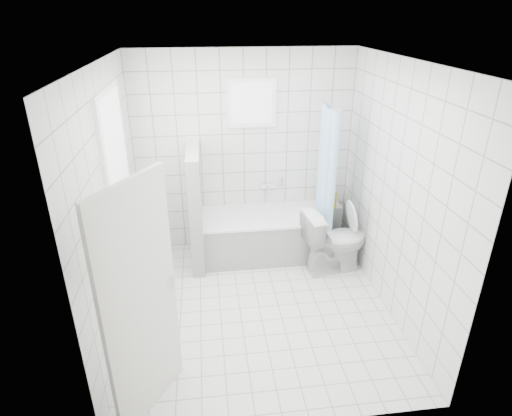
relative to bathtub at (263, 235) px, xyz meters
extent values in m
plane|color=white|center=(-0.21, -1.12, -0.29)|extent=(3.00, 3.00, 0.00)
plane|color=white|center=(-0.21, -1.12, 2.31)|extent=(3.00, 3.00, 0.00)
cube|color=white|center=(-0.21, 0.38, 1.01)|extent=(2.80, 0.02, 2.60)
cube|color=white|center=(-0.21, -2.62, 1.01)|extent=(2.80, 0.02, 2.60)
cube|color=white|center=(-1.61, -1.12, 1.01)|extent=(0.02, 3.00, 2.60)
cube|color=white|center=(1.19, -1.12, 1.01)|extent=(0.02, 3.00, 2.60)
cube|color=white|center=(-1.56, -0.82, 1.31)|extent=(0.01, 0.90, 1.40)
cube|color=white|center=(-0.11, 0.33, 1.66)|extent=(0.50, 0.01, 0.50)
cube|color=white|center=(-1.52, -0.82, 0.57)|extent=(0.18, 1.02, 0.08)
cube|color=silver|center=(-1.25, -2.26, 0.71)|extent=(0.45, 0.70, 2.00)
cube|color=white|center=(0.00, 0.00, -0.02)|extent=(1.57, 0.75, 0.55)
cube|color=white|center=(0.00, 0.00, 0.27)|extent=(1.59, 0.77, 0.03)
cube|color=white|center=(-0.86, -0.05, 0.46)|extent=(0.15, 0.85, 1.50)
cube|color=white|center=(0.91, 0.25, -0.02)|extent=(0.40, 0.24, 0.55)
imported|color=white|center=(0.82, -0.47, 0.11)|extent=(0.85, 0.57, 0.81)
cylinder|color=silver|center=(0.74, -0.02, 1.71)|extent=(0.02, 0.80, 0.02)
cube|color=silver|center=(0.10, 0.33, 0.56)|extent=(0.18, 0.06, 0.06)
imported|color=#E95AB3|center=(-1.51, -1.14, 0.74)|extent=(0.14, 0.14, 0.27)
imported|color=#B75BA4|center=(-1.51, -0.53, 0.71)|extent=(0.13, 0.13, 0.20)
imported|color=silver|center=(-1.51, -0.71, 0.77)|extent=(0.14, 0.14, 0.31)
imported|color=silver|center=(-1.51, -0.82, 0.70)|extent=(0.19, 0.19, 0.17)
imported|color=#31A7DD|center=(-1.51, -1.02, 0.71)|extent=(0.13, 0.13, 0.20)
cylinder|color=#1A34D2|center=(0.96, 0.27, 0.38)|extent=(0.06, 0.06, 0.23)
cylinder|color=green|center=(0.83, 0.16, 0.37)|extent=(0.06, 0.06, 0.23)
cylinder|color=yellow|center=(0.98, 0.17, 0.37)|extent=(0.06, 0.06, 0.23)
cylinder|color=red|center=(0.83, 0.29, 0.36)|extent=(0.06, 0.06, 0.19)
camera|label=1|loc=(-0.72, -4.92, 2.71)|focal=30.00mm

